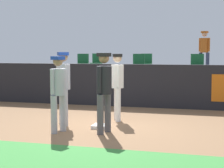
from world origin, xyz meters
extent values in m
plane|color=#846042|center=(0.00, 0.00, 0.00)|extent=(60.00, 60.00, 0.00)
cube|color=#388438|center=(0.00, -3.19, 0.00)|extent=(18.00, 2.80, 0.01)
cube|color=white|center=(0.07, 0.02, 0.04)|extent=(0.40, 0.40, 0.08)
cylinder|color=white|center=(0.14, 1.26, 0.45)|extent=(0.15, 0.15, 0.89)
cylinder|color=white|center=(0.25, 0.95, 0.45)|extent=(0.15, 0.15, 0.89)
cylinder|color=white|center=(0.19, 1.11, 1.20)|extent=(0.44, 0.44, 0.63)
sphere|color=beige|center=(0.19, 1.11, 1.70)|extent=(0.23, 0.23, 0.23)
cube|color=black|center=(0.19, 1.11, 1.77)|extent=(0.31, 0.31, 0.08)
cylinder|color=white|center=(0.12, 1.30, 1.22)|extent=(0.09, 0.09, 0.59)
cylinder|color=white|center=(0.27, 0.91, 1.22)|extent=(0.09, 0.09, 0.59)
ellipsoid|color=brown|center=(0.21, 1.34, 0.97)|extent=(0.18, 0.23, 0.28)
cylinder|color=#9EA3AD|center=(-0.69, -0.55, 0.43)|extent=(0.15, 0.15, 0.87)
cylinder|color=#9EA3AD|center=(-0.78, -0.85, 0.43)|extent=(0.15, 0.15, 0.87)
cylinder|color=#9EA3AD|center=(-0.74, -0.70, 1.17)|extent=(0.42, 0.42, 0.61)
sphere|color=#8C6647|center=(-0.74, -0.70, 1.65)|extent=(0.23, 0.23, 0.23)
cube|color=#193899|center=(-0.74, -0.70, 1.72)|extent=(0.30, 0.30, 0.08)
cylinder|color=#9EA3AD|center=(-0.68, -0.51, 1.19)|extent=(0.09, 0.09, 0.57)
cylinder|color=#9EA3AD|center=(-0.80, -0.90, 1.19)|extent=(0.09, 0.09, 0.57)
cylinder|color=#9EA3AD|center=(-1.07, 0.27, 0.46)|extent=(0.16, 0.16, 0.91)
cylinder|color=#9EA3AD|center=(-0.88, 0.00, 0.46)|extent=(0.16, 0.16, 0.91)
cylinder|color=#9EA3AD|center=(-0.97, 0.14, 1.23)|extent=(0.49, 0.49, 0.64)
sphere|color=#8C6647|center=(-0.97, 0.14, 1.74)|extent=(0.24, 0.24, 0.24)
cube|color=#193899|center=(-0.97, 0.14, 1.82)|extent=(0.35, 0.35, 0.08)
cylinder|color=#9EA3AD|center=(-1.09, 0.31, 1.26)|extent=(0.09, 0.09, 0.60)
cylinder|color=#9EA3AD|center=(-0.85, -0.04, 1.26)|extent=(0.09, 0.09, 0.60)
cylinder|color=#4C4C51|center=(0.34, -0.34, 0.45)|extent=(0.15, 0.15, 0.90)
cylinder|color=#4C4C51|center=(0.26, -0.66, 0.45)|extent=(0.15, 0.15, 0.90)
cylinder|color=black|center=(0.30, -0.50, 1.22)|extent=(0.42, 0.42, 0.64)
sphere|color=#8C6647|center=(0.30, -0.50, 1.72)|extent=(0.24, 0.24, 0.24)
cube|color=black|center=(0.30, -0.50, 1.80)|extent=(0.30, 0.30, 0.08)
cylinder|color=black|center=(0.35, -0.29, 1.24)|extent=(0.09, 0.09, 0.60)
cylinder|color=black|center=(0.25, -0.70, 1.24)|extent=(0.09, 0.09, 0.60)
cube|color=black|center=(0.00, 3.70, 0.72)|extent=(18.00, 0.24, 1.45)
cube|color=#59595E|center=(0.00, 6.27, 0.48)|extent=(18.00, 4.80, 0.95)
cylinder|color=#4C4C51|center=(-2.30, 6.87, 1.15)|extent=(0.08, 0.08, 0.40)
cube|color=#19592D|center=(-2.30, 6.87, 1.35)|extent=(0.46, 0.44, 0.08)
cube|color=#19592D|center=(-2.30, 7.06, 1.59)|extent=(0.46, 0.06, 0.40)
cylinder|color=#4C4C51|center=(-2.31, 5.07, 1.15)|extent=(0.08, 0.08, 0.40)
cube|color=#19592D|center=(-2.31, 5.07, 1.35)|extent=(0.46, 0.44, 0.08)
cube|color=#19592D|center=(-2.31, 5.26, 1.59)|extent=(0.46, 0.06, 0.40)
cylinder|color=#4C4C51|center=(-0.06, 5.07, 1.15)|extent=(0.08, 0.08, 0.40)
cube|color=#19592D|center=(-0.06, 5.07, 1.35)|extent=(0.45, 0.44, 0.08)
cube|color=#19592D|center=(-0.06, 5.26, 1.59)|extent=(0.45, 0.06, 0.40)
cylinder|color=#4C4C51|center=(2.11, 5.07, 1.15)|extent=(0.08, 0.08, 0.40)
cube|color=#19592D|center=(2.11, 5.07, 1.35)|extent=(0.47, 0.44, 0.08)
cube|color=#19592D|center=(2.11, 5.26, 1.59)|extent=(0.47, 0.06, 0.40)
cylinder|color=#4C4C51|center=(-0.09, 6.87, 1.15)|extent=(0.08, 0.08, 0.40)
cube|color=#19592D|center=(-0.09, 6.87, 1.35)|extent=(0.48, 0.44, 0.08)
cube|color=#19592D|center=(-0.09, 7.06, 1.59)|extent=(0.48, 0.06, 0.40)
cylinder|color=#33384C|center=(2.42, 7.83, 1.39)|extent=(0.15, 0.15, 0.88)
cylinder|color=#33384C|center=(2.13, 7.96, 1.39)|extent=(0.15, 0.15, 0.88)
cylinder|color=#BF5919|center=(2.27, 7.89, 2.15)|extent=(0.45, 0.45, 0.62)
sphere|color=tan|center=(2.27, 7.89, 2.64)|extent=(0.23, 0.23, 0.23)
cube|color=#BF5919|center=(2.27, 7.89, 2.71)|extent=(0.32, 0.32, 0.08)
cylinder|color=#BF5919|center=(2.46, 7.81, 2.17)|extent=(0.09, 0.09, 0.58)
cylinder|color=#BF5919|center=(2.08, 7.97, 2.17)|extent=(0.09, 0.09, 0.58)
camera|label=1|loc=(2.72, -8.45, 1.86)|focal=58.82mm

